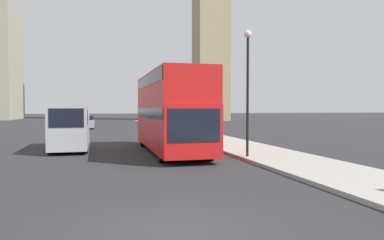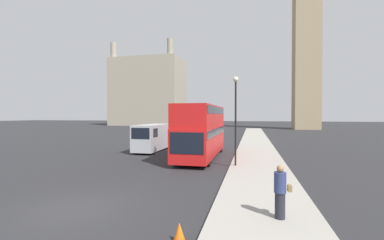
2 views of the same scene
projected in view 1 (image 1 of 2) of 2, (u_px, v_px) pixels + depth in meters
ground_plane at (173, 229)px, 7.50m from camera, size 300.00×300.00×0.00m
red_double_decker_bus at (171, 109)px, 20.16m from camera, size 2.55×10.10×4.25m
white_van at (70, 126)px, 21.41m from camera, size 2.01×5.89×2.59m
street_lamp at (248, 74)px, 17.41m from camera, size 0.36×0.36×5.88m
parked_sedan at (86, 123)px, 43.40m from camera, size 1.83×4.55×1.53m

